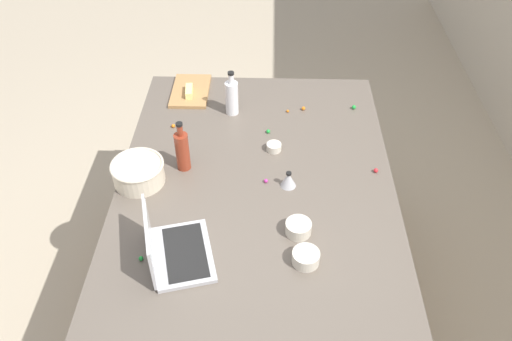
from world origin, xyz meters
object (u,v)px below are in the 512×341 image
at_px(cutting_board, 191,91).
at_px(kitchen_timer, 288,180).
at_px(bottle_vinegar, 232,97).
at_px(ramekin_wide, 274,147).
at_px(ramekin_small, 298,228).
at_px(mixing_bowl_large, 138,172).
at_px(bottle_soy, 182,150).
at_px(laptop, 172,250).
at_px(ramekin_medium, 306,257).
at_px(butter_stick_left, 189,91).

bearing_deg(cutting_board, kitchen_timer, 35.83).
height_order(bottle_vinegar, ramekin_wide, bottle_vinegar).
relative_size(bottle_vinegar, ramekin_small, 2.30).
height_order(mixing_bowl_large, ramekin_small, mixing_bowl_large).
bearing_deg(kitchen_timer, bottle_vinegar, -152.54).
height_order(bottle_soy, kitchen_timer, bottle_soy).
distance_m(cutting_board, ramekin_wide, 0.67).
height_order(laptop, cutting_board, laptop).
xyz_separation_m(mixing_bowl_large, ramekin_small, (0.28, 0.70, -0.03)).
bearing_deg(laptop, ramekin_medium, 89.29).
distance_m(bottle_soy, ramekin_wide, 0.44).
bearing_deg(kitchen_timer, butter_stick_left, -142.45).
distance_m(laptop, butter_stick_left, 1.10).
bearing_deg(mixing_bowl_large, ramekin_wide, 111.51).
distance_m(bottle_soy, bottle_vinegar, 0.48).
height_order(laptop, ramekin_medium, laptop).
distance_m(bottle_vinegar, ramekin_wide, 0.38).
distance_m(mixing_bowl_large, kitchen_timer, 0.66).
bearing_deg(kitchen_timer, ramekin_wide, -165.27).
bearing_deg(ramekin_wide, laptop, -30.28).
relative_size(mixing_bowl_large, kitchen_timer, 3.07).
bearing_deg(ramekin_medium, ramekin_small, -170.95).
relative_size(laptop, butter_stick_left, 3.23).
distance_m(cutting_board, ramekin_medium, 1.29).
relative_size(bottle_vinegar, butter_stick_left, 2.20).
distance_m(bottle_soy, cutting_board, 0.63).
xyz_separation_m(bottle_soy, ramekin_wide, (-0.14, 0.41, -0.08)).
relative_size(laptop, bottle_soy, 1.40).
xyz_separation_m(butter_stick_left, ramekin_medium, (1.11, 0.58, -0.01)).
bearing_deg(ramekin_wide, bottle_soy, -71.50).
bearing_deg(ramekin_small, ramekin_wide, -169.09).
relative_size(bottle_vinegar, ramekin_medium, 2.28).
bearing_deg(ramekin_wide, ramekin_medium, 10.49).
bearing_deg(bottle_vinegar, butter_stick_left, -119.70).
distance_m(butter_stick_left, ramekin_medium, 1.25).
relative_size(mixing_bowl_large, bottle_vinegar, 0.98).
bearing_deg(cutting_board, ramekin_small, 29.26).
height_order(laptop, bottle_soy, bottle_soy).
height_order(laptop, ramekin_small, laptop).
height_order(bottle_soy, ramekin_medium, bottle_soy).
distance_m(laptop, ramekin_small, 0.51).
relative_size(mixing_bowl_large, ramekin_small, 2.24).
xyz_separation_m(ramekin_small, ramekin_medium, (0.15, 0.02, 0.00)).
xyz_separation_m(bottle_soy, kitchen_timer, (0.11, 0.48, -0.07)).
xyz_separation_m(ramekin_medium, kitchen_timer, (-0.42, -0.06, 0.01)).
height_order(cutting_board, ramekin_small, ramekin_small).
xyz_separation_m(ramekin_small, kitchen_timer, (-0.27, -0.04, 0.01)).
bearing_deg(mixing_bowl_large, kitchen_timer, 89.23).
bearing_deg(ramekin_medium, bottle_soy, -134.62).
bearing_deg(butter_stick_left, kitchen_timer, 37.55).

